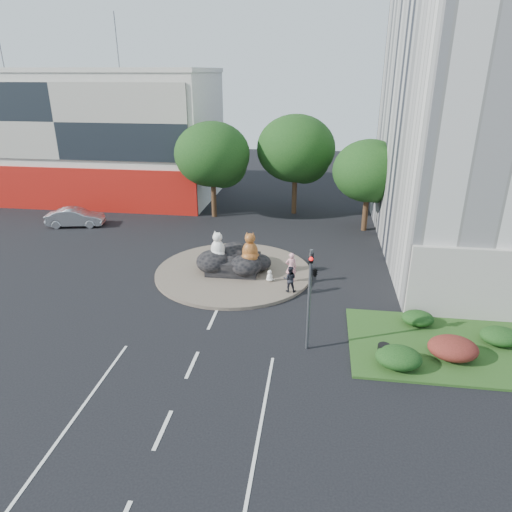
{
  "coord_description": "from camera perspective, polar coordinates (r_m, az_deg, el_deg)",
  "views": [
    {
      "loc": [
        5.17,
        -16.39,
        12.14
      ],
      "look_at": [
        1.71,
        8.26,
        2.0
      ],
      "focal_mm": 32.0,
      "sensor_mm": 36.0,
      "label": 1
    }
  ],
  "objects": [
    {
      "name": "tree_mid",
      "position": [
        41.04,
        5.09,
        12.85
      ],
      "size": [
        6.84,
        6.84,
        8.76
      ],
      "color": "#382314",
      "rests_on": "ground"
    },
    {
      "name": "pedestrian_pink",
      "position": [
        27.61,
        4.41,
        -1.41
      ],
      "size": [
        0.76,
        0.59,
        1.86
      ],
      "primitive_type": "imported",
      "rotation": [
        0.0,
        0.0,
        3.37
      ],
      "color": "pink",
      "rests_on": "roundabout_island"
    },
    {
      "name": "hedge_mid_green",
      "position": [
        24.67,
        28.18,
        -8.84
      ],
      "size": [
        1.8,
        1.44,
        0.81
      ],
      "primitive_type": "ellipsoid",
      "color": "#103310",
      "rests_on": "grass_verge"
    },
    {
      "name": "ground",
      "position": [
        21.04,
        -7.98,
        -13.32
      ],
      "size": [
        120.0,
        120.0,
        0.0
      ],
      "primitive_type": "plane",
      "color": "black",
      "rests_on": "ground"
    },
    {
      "name": "pedestrian_dark",
      "position": [
        26.41,
        4.24,
        -2.89
      ],
      "size": [
        0.77,
        0.6,
        1.57
      ],
      "primitive_type": "imported",
      "rotation": [
        0.0,
        0.0,
        3.15
      ],
      "color": "black",
      "rests_on": "roundabout_island"
    },
    {
      "name": "traffic_light",
      "position": [
        20.26,
        7.05,
        -2.88
      ],
      "size": [
        0.44,
        1.24,
        5.0
      ],
      "color": "#595B60",
      "rests_on": "ground"
    },
    {
      "name": "hedge_near_green",
      "position": [
        21.23,
        17.4,
        -12.01
      ],
      "size": [
        2.0,
        1.6,
        0.9
      ],
      "primitive_type": "ellipsoid",
      "color": "#103310",
      "rests_on": "grass_verge"
    },
    {
      "name": "roundabout_island",
      "position": [
        29.46,
        -2.82,
        -1.99
      ],
      "size": [
        10.0,
        10.0,
        0.2
      ],
      "primitive_type": "cylinder",
      "color": "brown",
      "rests_on": "ground"
    },
    {
      "name": "parked_car",
      "position": [
        41.14,
        -21.64,
        4.52
      ],
      "size": [
        4.87,
        2.51,
        1.53
      ],
      "primitive_type": "imported",
      "rotation": [
        0.0,
        0.0,
        1.77
      ],
      "color": "#A8AAB0",
      "rests_on": "ground"
    },
    {
      "name": "cat_tabby",
      "position": [
        28.19,
        -0.75,
        1.19
      ],
      "size": [
        1.2,
        1.06,
        1.9
      ],
      "primitive_type": null,
      "rotation": [
        0.0,
        0.0,
        -0.07
      ],
      "color": "#BB6327",
      "rests_on": "rock_plinth"
    },
    {
      "name": "street_lamp",
      "position": [
        26.66,
        24.34,
        3.62
      ],
      "size": [
        2.34,
        0.22,
        8.06
      ],
      "color": "#595B60",
      "rests_on": "ground"
    },
    {
      "name": "grass_verge",
      "position": [
        23.84,
        23.79,
        -10.4
      ],
      "size": [
        10.0,
        6.0,
        0.12
      ],
      "primitive_type": "cube",
      "color": "#244A18",
      "rests_on": "ground"
    },
    {
      "name": "hedge_back_green",
      "position": [
        24.77,
        19.56,
        -7.34
      ],
      "size": [
        1.6,
        1.28,
        0.72
      ],
      "primitive_type": "ellipsoid",
      "color": "#103310",
      "rests_on": "grass_verge"
    },
    {
      "name": "kitten_white",
      "position": [
        27.8,
        1.71,
        -2.43
      ],
      "size": [
        0.58,
        0.59,
        0.75
      ],
      "primitive_type": null,
      "rotation": [
        0.0,
        0.0,
        0.89
      ],
      "color": "white",
      "rests_on": "roundabout_island"
    },
    {
      "name": "tree_left",
      "position": [
        40.11,
        -5.36,
        12.18
      ],
      "size": [
        6.46,
        6.46,
        8.27
      ],
      "color": "#382314",
      "rests_on": "ground"
    },
    {
      "name": "shophouse_block",
      "position": [
        50.35,
        -20.1,
        14.08
      ],
      "size": [
        25.2,
        12.3,
        17.4
      ],
      "color": "silver",
      "rests_on": "ground"
    },
    {
      "name": "rock_plinth",
      "position": [
        29.24,
        -2.84,
        -1.0
      ],
      "size": [
        3.2,
        2.6,
        0.9
      ],
      "primitive_type": null,
      "color": "black",
      "rests_on": "roundabout_island"
    },
    {
      "name": "kitten_calico",
      "position": [
        28.9,
        -5.89,
        -1.29
      ],
      "size": [
        0.76,
        0.73,
        0.98
      ],
      "primitive_type": null,
      "rotation": [
        0.0,
        0.0,
        -0.49
      ],
      "color": "beige",
      "rests_on": "roundabout_island"
    },
    {
      "name": "cat_white",
      "position": [
        28.74,
        -4.82,
        1.41
      ],
      "size": [
        1.35,
        1.28,
        1.79
      ],
      "primitive_type": null,
      "rotation": [
        0.0,
        0.0,
        -0.41
      ],
      "color": "white",
      "rests_on": "rock_plinth"
    },
    {
      "name": "litter_bin",
      "position": [
        21.56,
        15.65,
        -11.48
      ],
      "size": [
        0.61,
        0.61,
        0.74
      ],
      "primitive_type": "cylinder",
      "rotation": [
        0.0,
        0.0,
        0.09
      ],
      "color": "black",
      "rests_on": "grass_verge"
    },
    {
      "name": "hedge_red",
      "position": [
        22.61,
        23.4,
        -10.54
      ],
      "size": [
        2.2,
        1.76,
        0.99
      ],
      "primitive_type": "ellipsoid",
      "color": "#4A1D13",
      "rests_on": "grass_verge"
    },
    {
      "name": "tree_right",
      "position": [
        37.42,
        14.03,
        9.94
      ],
      "size": [
        5.7,
        5.7,
        7.3
      ],
      "color": "#382314",
      "rests_on": "ground"
    }
  ]
}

